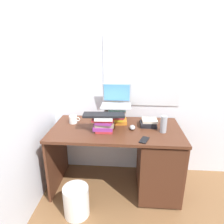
{
  "coord_description": "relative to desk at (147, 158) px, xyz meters",
  "views": [
    {
      "loc": [
        0.11,
        -1.96,
        1.62
      ],
      "look_at": [
        -0.04,
        0.01,
        0.92
      ],
      "focal_mm": 32.02,
      "sensor_mm": 36.0,
      "label": 1
    }
  ],
  "objects": [
    {
      "name": "laptop",
      "position": [
        -0.36,
        0.22,
        0.59
      ],
      "size": [
        0.33,
        0.27,
        0.24
      ],
      "color": "#B7BABF",
      "rests_on": "book_stack_tall"
    },
    {
      "name": "wall_back",
      "position": [
        -0.35,
        0.43,
        0.89
      ],
      "size": [
        6.0,
        0.06,
        2.6
      ],
      "color": "silver",
      "rests_on": "ground"
    },
    {
      "name": "book_stack_tall",
      "position": [
        -0.36,
        0.17,
        0.44
      ],
      "size": [
        0.25,
        0.19,
        0.2
      ],
      "color": "orange",
      "rests_on": "desk"
    },
    {
      "name": "computer_mouse",
      "position": [
        -0.18,
        0.02,
        0.36
      ],
      "size": [
        0.06,
        0.1,
        0.04
      ],
      "primitive_type": "ellipsoid",
      "color": "#A5A8AD",
      "rests_on": "desk"
    },
    {
      "name": "wastebasket",
      "position": [
        -0.71,
        -0.42,
        -0.25
      ],
      "size": [
        0.25,
        0.25,
        0.31
      ],
      "primitive_type": "cylinder",
      "color": "silver",
      "rests_on": "ground"
    },
    {
      "name": "keyboard",
      "position": [
        -0.47,
        -0.06,
        0.52
      ],
      "size": [
        0.43,
        0.17,
        0.02
      ],
      "primitive_type": "cube",
      "rotation": [
        0.0,
        0.0,
        0.07
      ],
      "color": "black",
      "rests_on": "book_stack_keyboard_riser"
    },
    {
      "name": "desk",
      "position": [
        0.0,
        0.0,
        0.0
      ],
      "size": [
        1.39,
        0.71,
        0.74
      ],
      "color": "#4C2819",
      "rests_on": "ground"
    },
    {
      "name": "mug",
      "position": [
        -0.84,
        0.13,
        0.38
      ],
      "size": [
        0.12,
        0.09,
        0.09
      ],
      "color": "white",
      "rests_on": "desk"
    },
    {
      "name": "wall_left",
      "position": [
        -1.18,
        0.03,
        0.89
      ],
      "size": [
        0.05,
        6.0,
        2.6
      ],
      "primitive_type": "cube",
      "color": "silver",
      "rests_on": "ground"
    },
    {
      "name": "water_bottle",
      "position": [
        0.13,
        -0.03,
        0.43
      ],
      "size": [
        0.07,
        0.07,
        0.17
      ],
      "primitive_type": "cylinder",
      "color": "#999EA5",
      "rests_on": "desk"
    },
    {
      "name": "cell_phone",
      "position": [
        -0.07,
        -0.23,
        0.34
      ],
      "size": [
        0.11,
        0.15,
        0.01
      ],
      "primitive_type": "cube",
      "rotation": [
        0.0,
        0.0,
        -0.37
      ],
      "color": "black",
      "rests_on": "desk"
    },
    {
      "name": "ground_plane",
      "position": [
        -0.35,
        0.03,
        -0.41
      ],
      "size": [
        6.0,
        6.0,
        0.0
      ],
      "primitive_type": "plane",
      "color": "brown"
    },
    {
      "name": "book_stack_side",
      "position": [
        -0.0,
        0.11,
        0.38
      ],
      "size": [
        0.19,
        0.17,
        0.08
      ],
      "color": "black",
      "rests_on": "desk"
    },
    {
      "name": "book_stack_keyboard_riser",
      "position": [
        -0.47,
        -0.06,
        0.42
      ],
      "size": [
        0.22,
        0.18,
        0.17
      ],
      "color": "#B22D33",
      "rests_on": "desk"
    }
  ]
}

